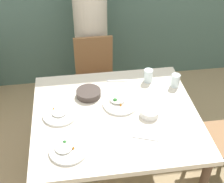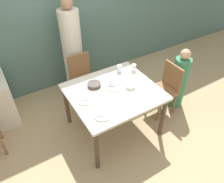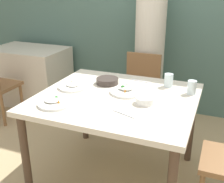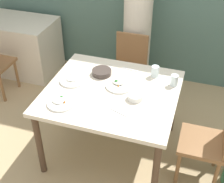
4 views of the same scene
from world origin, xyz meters
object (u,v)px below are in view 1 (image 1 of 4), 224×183
(chair_adult_spot, at_px, (95,78))
(glass_water_tall, at_px, (175,81))
(plate_rice_adult, at_px, (60,114))
(bowl_curry, at_px, (89,93))
(person_adult, at_px, (91,33))

(chair_adult_spot, distance_m, glass_water_tall, 0.92)
(plate_rice_adult, bearing_deg, glass_water_tall, 13.78)
(chair_adult_spot, xyz_separation_m, bowl_curry, (-0.11, -0.64, 0.31))
(person_adult, xyz_separation_m, glass_water_tall, (0.59, -0.96, 0.02))
(bowl_curry, distance_m, plate_rice_adult, 0.30)
(bowl_curry, bearing_deg, plate_rice_adult, -138.65)
(person_adult, relative_size, bowl_curry, 8.93)
(chair_adult_spot, height_order, bowl_curry, chair_adult_spot)
(bowl_curry, bearing_deg, person_adult, 83.79)
(chair_adult_spot, relative_size, bowl_curry, 4.49)
(person_adult, bearing_deg, bowl_curry, -96.21)
(plate_rice_adult, relative_size, glass_water_tall, 2.29)
(person_adult, distance_m, glass_water_tall, 1.13)
(person_adult, xyz_separation_m, plate_rice_adult, (-0.33, -1.18, -0.03))
(person_adult, height_order, glass_water_tall, person_adult)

